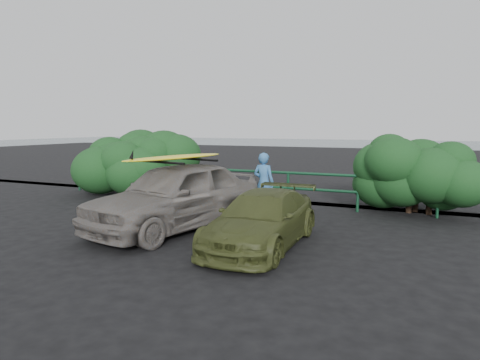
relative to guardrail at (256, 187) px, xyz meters
The scene contains 10 objects.
ground 5.03m from the guardrail, 90.00° to the right, with size 80.00×80.00×0.00m, color black.
ocean 55.00m from the guardrail, 90.00° to the left, with size 200.00×200.00×0.00m, color slate.
guardrail is the anchor object (origin of this frame).
shrub_left 4.84m from the guardrail, behind, with size 3.20×2.40×1.98m, color #1A481D, non-canonical shape.
shrub_right 5.05m from the guardrail, ahead, with size 3.20×2.40×1.98m, color #1A481D, non-canonical shape.
sedan 3.71m from the guardrail, 98.23° to the right, with size 1.84×4.58×1.56m, color slate.
olive_vehicle 4.57m from the guardrail, 67.20° to the right, with size 1.50×3.69×1.07m, color #40471F.
man 1.37m from the guardrail, 59.86° to the right, with size 0.60×0.39×1.65m, color teal.
roof_rack 3.85m from the guardrail, 98.23° to the right, with size 1.58×1.10×0.05m, color black, non-canonical shape.
surfboard 3.87m from the guardrail, 98.23° to the right, with size 0.62×2.97×0.09m, color yellow.
Camera 1 is at (4.67, -6.92, 2.36)m, focal length 32.00 mm.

